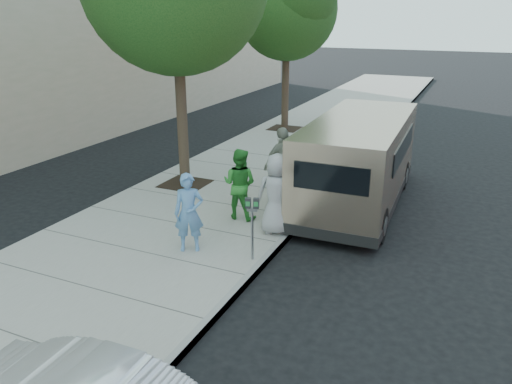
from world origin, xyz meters
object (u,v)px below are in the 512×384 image
van (359,160)px  person_green_shirt (240,184)px  person_gray_shirt (277,194)px  person_striped_polo (283,164)px  person_officer (189,213)px  parking_meter (252,216)px  tree_far (288,4)px

van → person_green_shirt: size_ratio=3.70×
person_gray_shirt → person_green_shirt: bearing=-42.5°
person_gray_shirt → person_striped_polo: 2.01m
van → person_officer: van is taller
parking_meter → person_gray_shirt: person_gray_shirt is taller
person_officer → person_gray_shirt: 1.93m
tree_far → van: size_ratio=1.07×
van → tree_far: bearing=122.1°
van → person_gray_shirt: size_ratio=3.46×
tree_far → person_gray_shirt: bearing=-70.1°
person_gray_shirt → person_striped_polo: size_ratio=0.94×
parking_meter → van: (1.05, 4.08, 0.12)m
person_green_shirt → tree_far: bearing=-76.4°
parking_meter → person_striped_polo: 3.33m
person_green_shirt → person_gray_shirt: bearing=157.6°
tree_far → person_green_shirt: 10.22m
parking_meter → person_officer: size_ratio=0.79×
person_green_shirt → person_striped_polo: bearing=-108.3°
parking_meter → person_green_shirt: (-1.12, 1.76, -0.09)m
parking_meter → person_striped_polo: size_ratio=0.68×
parking_meter → van: size_ratio=0.21×
tree_far → parking_meter: size_ratio=5.18×
person_green_shirt → parking_meter: bearing=121.5°
tree_far → van: 8.99m
tree_far → person_officer: bearing=-78.7°
person_officer → van: bearing=32.4°
van → person_gray_shirt: 2.95m
person_green_shirt → person_gray_shirt: (1.07, -0.42, 0.06)m
tree_far → person_striped_polo: size_ratio=3.50×
parking_meter → person_gray_shirt: size_ratio=0.72×
parking_meter → van: van is taller
person_striped_polo → person_gray_shirt: bearing=51.0°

